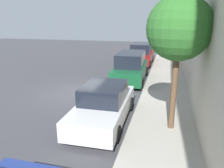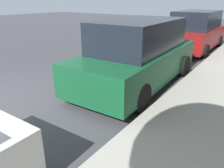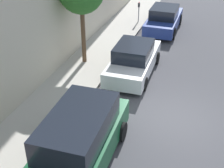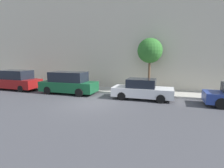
% 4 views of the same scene
% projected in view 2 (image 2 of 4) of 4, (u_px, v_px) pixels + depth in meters
% --- Properties ---
extents(parked_minivan_third, '(2.04, 4.95, 1.90)m').
position_uv_depth(parked_minivan_third, '(139.00, 54.00, 6.38)').
color(parked_minivan_third, '#14512D').
rests_on(parked_minivan_third, ground_plane).
extents(parked_minivan_fourth, '(2.02, 4.91, 1.90)m').
position_uv_depth(parked_minivan_fourth, '(196.00, 31.00, 10.96)').
color(parked_minivan_fourth, maroon).
rests_on(parked_minivan_fourth, ground_plane).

